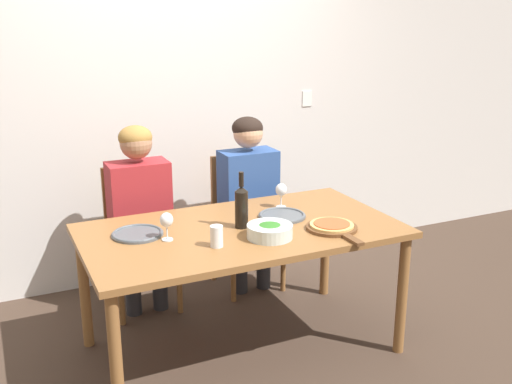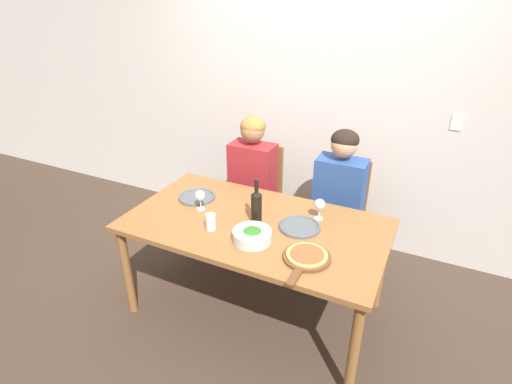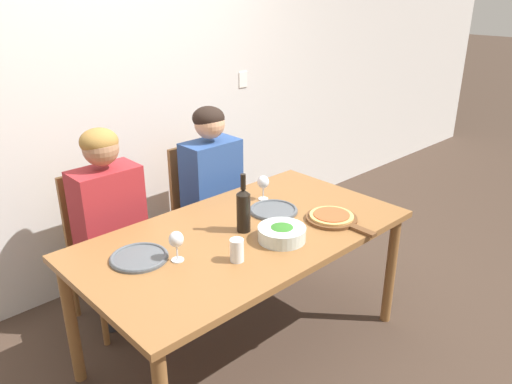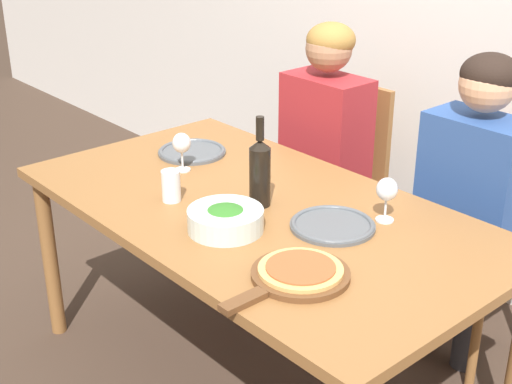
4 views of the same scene
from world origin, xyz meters
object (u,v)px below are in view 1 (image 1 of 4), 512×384
Objects in this scene: chair_right at (243,216)px; broccoli_bowl at (270,231)px; wine_bottle at (241,206)px; dinner_plate_right at (282,215)px; water_tumbler at (217,236)px; wine_glass_right at (281,191)px; chair_left at (138,232)px; person_man at (249,188)px; person_woman at (140,202)px; wine_glass_left at (167,221)px; pizza_on_board at (333,227)px; dinner_plate_left at (138,234)px.

chair_right is 1.12m from broccoli_bowl.
wine_bottle is 1.30× the size of broccoli_bowl.
water_tumbler is at bearing -152.42° from dinner_plate_right.
chair_right is 6.16× the size of wine_glass_right.
water_tumbler is (0.16, -1.04, 0.30)m from chair_left.
chair_left is at bearing 180.00° from chair_right.
wine_bottle is at bearing -148.05° from wine_glass_right.
person_man is at bearing 88.93° from wine_glass_right.
chair_left is 1.17m from broccoli_bowl.
broccoli_bowl is at bearing -106.15° from chair_right.
person_woman is at bearing 180.00° from person_man.
dinner_plate_right is 1.83× the size of wine_glass_left.
dinner_plate_right is at bearing -96.50° from chair_right.
water_tumbler is (-0.60, -1.04, 0.30)m from chair_right.
person_woman reaches higher than wine_glass_left.
chair_right is 0.80m from person_woman.
person_woman is 5.03× the size of broccoli_bowl.
person_woman is (-0.00, -0.11, 0.24)m from chair_left.
pizza_on_board is 0.67m from water_tumbler.
water_tumbler reaches higher than dinner_plate_left.
chair_right is at bearing 90.00° from person_man.
broccoli_bowl reaches higher than dinner_plate_left.
wine_bottle is (0.39, -0.83, 0.37)m from chair_left.
person_woman is 0.83m from wine_bottle.
person_woman is 4.46× the size of dinner_plate_right.
wine_glass_left is (-0.04, -0.84, 0.35)m from chair_left.
person_man is 1.09m from wine_glass_left.
wine_bottle is 2.86× the size of water_tumbler.
broccoli_bowl is at bearing -21.13° from wine_glass_left.
person_man is 1.10m from water_tumbler.
wine_glass_left is 1.00× the size of wine_glass_right.
person_woman reaches higher than dinner_plate_right.
dinner_plate_left is at bearing 132.31° from wine_glass_left.
wine_bottle is 1.15× the size of dinner_plate_left.
person_woman is 8.14× the size of wine_glass_right.
chair_left is 2.93× the size of wine_bottle.
person_woman reaches higher than wine_glass_right.
broccoli_bowl is at bearing -123.82° from wine_glass_right.
dinner_plate_right is at bearing -115.36° from wine_glass_right.
person_man is at bearing 42.34° from wine_glass_left.
wine_glass_right is at bearing 36.22° from water_tumbler.
person_woman reaches higher than pizza_on_board.
person_woman and person_man have the same top height.
chair_right is 1.22m from wine_glass_left.
chair_left is 1.38m from pizza_on_board.
chair_left is 3.81× the size of broccoli_bowl.
wine_bottle is 0.75× the size of pizza_on_board.
wine_bottle is 2.10× the size of wine_glass_right.
person_woman is 1.27m from pizza_on_board.
chair_right is 0.76× the size of person_woman.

